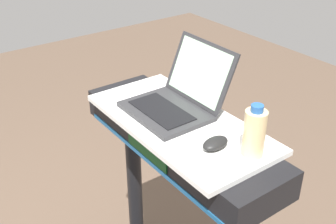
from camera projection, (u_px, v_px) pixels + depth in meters
name	position (u px, v px, depth m)	size (l,w,h in m)	color
desk_board	(179.00, 122.00, 1.53)	(0.74, 0.36, 0.02)	white
laptop	(177.00, 98.00, 1.58)	(0.31, 0.33, 0.24)	#2D2D30
computer_mouse	(215.00, 143.00, 1.37)	(0.06, 0.10, 0.03)	black
water_bottle	(254.00, 132.00, 1.30)	(0.07, 0.07, 0.18)	beige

